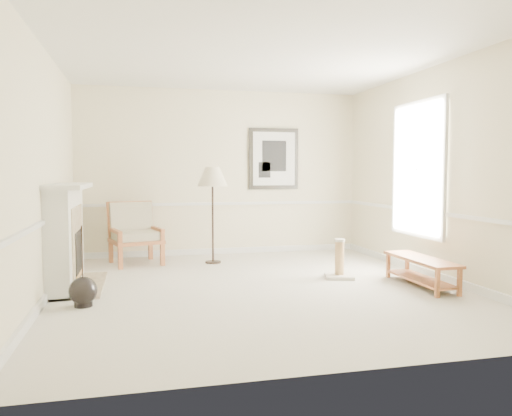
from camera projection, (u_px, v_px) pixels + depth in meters
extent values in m
plane|color=silver|center=(258.00, 288.00, 6.28)|extent=(5.50, 5.50, 0.00)
cube|color=beige|center=(222.00, 173.00, 8.85)|extent=(5.00, 0.04, 2.90)
cube|color=beige|center=(350.00, 172.00, 3.51)|extent=(5.00, 0.04, 2.90)
cube|color=beige|center=(43.00, 172.00, 5.60)|extent=(0.04, 5.50, 2.90)
cube|color=beige|center=(437.00, 172.00, 6.76)|extent=(0.04, 5.50, 2.90)
cube|color=white|center=(258.00, 53.00, 6.08)|extent=(5.00, 5.50, 0.04)
cube|color=white|center=(222.00, 251.00, 8.93)|extent=(4.95, 0.04, 0.10)
cube|color=white|center=(222.00, 204.00, 8.87)|extent=(4.95, 0.04, 0.05)
cube|color=white|center=(418.00, 169.00, 7.14)|extent=(0.03, 1.20, 1.80)
cube|color=white|center=(418.00, 169.00, 7.13)|extent=(0.05, 1.34, 1.94)
cube|color=black|center=(274.00, 159.00, 9.02)|extent=(0.92, 0.04, 1.10)
cube|color=white|center=(274.00, 159.00, 9.00)|extent=(0.78, 0.01, 0.96)
cube|color=black|center=(274.00, 156.00, 8.99)|extent=(0.45, 0.01, 0.55)
cube|color=white|center=(65.00, 238.00, 6.28)|extent=(0.28, 1.50, 1.25)
cube|color=white|center=(68.00, 186.00, 6.24)|extent=(0.46, 1.64, 0.06)
cube|color=#C6B28E|center=(77.00, 244.00, 6.31)|extent=(0.02, 1.05, 0.95)
cube|color=black|center=(79.00, 254.00, 6.33)|extent=(0.02, 0.62, 0.58)
cube|color=#B8893D|center=(79.00, 274.00, 6.35)|extent=(0.01, 0.66, 0.05)
cube|color=#C6B28E|center=(80.00, 285.00, 6.36)|extent=(0.60, 1.50, 0.03)
sphere|color=black|center=(83.00, 291.00, 5.38)|extent=(0.30, 0.30, 0.30)
cylinder|color=black|center=(83.00, 303.00, 5.39)|extent=(0.19, 0.19, 0.09)
cylinder|color=black|center=(82.00, 255.00, 5.35)|extent=(0.03, 0.13, 0.48)
cylinder|color=black|center=(82.00, 258.00, 5.35)|extent=(0.03, 0.16, 0.39)
cylinder|color=black|center=(82.00, 251.00, 5.35)|extent=(0.02, 0.07, 0.56)
cube|color=#A86536|center=(120.00, 256.00, 7.46)|extent=(0.08, 0.08, 0.40)
cube|color=#A86536|center=(111.00, 250.00, 8.03)|extent=(0.08, 0.08, 0.40)
cube|color=#A86536|center=(163.00, 253.00, 7.76)|extent=(0.08, 0.08, 0.40)
cube|color=#A86536|center=(151.00, 247.00, 8.34)|extent=(0.08, 0.08, 0.40)
cube|color=#A86536|center=(136.00, 241.00, 7.88)|extent=(0.90, 0.90, 0.05)
cube|color=#A86536|center=(130.00, 219.00, 8.16)|extent=(0.76, 0.35, 0.58)
cube|color=#A86536|center=(115.00, 231.00, 7.72)|extent=(0.25, 0.73, 0.05)
cube|color=#A86536|center=(156.00, 229.00, 8.03)|extent=(0.25, 0.73, 0.05)
cube|color=silver|center=(136.00, 235.00, 7.88)|extent=(0.82, 0.82, 0.13)
cube|color=silver|center=(131.00, 218.00, 8.10)|extent=(0.70, 0.37, 0.52)
cylinder|color=black|center=(213.00, 262.00, 8.01)|extent=(0.25, 0.25, 0.03)
cylinder|color=black|center=(213.00, 219.00, 7.96)|extent=(0.03, 0.03, 1.39)
cone|color=beige|center=(213.00, 177.00, 7.91)|extent=(0.62, 0.62, 0.30)
cube|color=#A86536|center=(421.00, 259.00, 6.35)|extent=(0.38, 1.28, 0.04)
cube|color=#A86536|center=(421.00, 279.00, 6.36)|extent=(0.33, 1.18, 0.03)
cube|color=#A86536|center=(437.00, 284.00, 5.76)|extent=(0.05, 0.05, 0.33)
cube|color=#A86536|center=(460.00, 283.00, 5.83)|extent=(0.05, 0.05, 0.33)
cube|color=#A86536|center=(388.00, 266.00, 6.89)|extent=(0.05, 0.05, 0.33)
cube|color=#A86536|center=(407.00, 265.00, 6.96)|extent=(0.05, 0.05, 0.33)
cube|color=silver|center=(339.00, 276.00, 6.86)|extent=(0.47, 0.47, 0.05)
cylinder|color=tan|center=(339.00, 258.00, 6.85)|extent=(0.12, 0.12, 0.46)
cylinder|color=silver|center=(340.00, 240.00, 6.83)|extent=(0.14, 0.14, 0.04)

